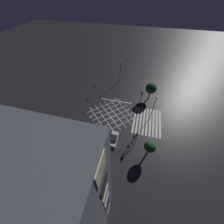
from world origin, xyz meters
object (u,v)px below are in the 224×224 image
object	(u,v)px
street_tree_far	(150,147)
traffic_light_nw_main	(73,122)
street_lamp_east	(120,68)
traffic_light_se_main	(141,94)
traffic_light_ne_cross	(95,87)
waiting_car	(114,139)
traffic_light_se_cross	(142,96)
traffic_light_sw_cross	(136,137)
street_lamp_far	(155,103)
traffic_light_nw_cross	(79,123)
street_lamp_west	(92,127)
street_tree_near	(151,88)
traffic_light_sw_main	(134,138)

from	to	relation	value
street_tree_far	traffic_light_nw_main	bearing A→B (deg)	82.68
street_lamp_east	traffic_light_se_main	bearing A→B (deg)	-136.13
traffic_light_ne_cross	waiting_car	world-z (taller)	traffic_light_ne_cross
traffic_light_se_main	traffic_light_se_cross	xyz separation A→B (m)	(0.09, -0.23, -0.61)
traffic_light_sw_cross	street_lamp_far	bearing A→B (deg)	-110.01
traffic_light_nw_cross	street_lamp_west	xyz separation A→B (m)	(-2.31, -4.72, 2.92)
traffic_light_nw_main	street_tree_near	bearing A→B (deg)	-46.09
traffic_light_sw_main	traffic_light_se_cross	distance (m)	16.22
traffic_light_se_main	street_lamp_far	xyz separation A→B (m)	(-7.18, -3.39, 3.38)
traffic_light_nw_cross	traffic_light_ne_cross	world-z (taller)	traffic_light_nw_cross
street_lamp_west	street_tree_near	size ratio (longest dim) A/B	1.61
traffic_light_nw_main	street_tree_far	distance (m)	19.17
traffic_light_sw_main	traffic_light_sw_cross	bearing A→B (deg)	-75.59
traffic_light_sw_main	waiting_car	size ratio (longest dim) A/B	0.86
traffic_light_nw_cross	traffic_light_sw_main	bearing A→B (deg)	-1.91
street_lamp_west	waiting_car	world-z (taller)	street_lamp_west
street_tree_near	street_tree_far	size ratio (longest dim) A/B	1.16
traffic_light_se_main	traffic_light_sw_cross	size ratio (longest dim) A/B	0.93
traffic_light_sw_main	traffic_light_nw_cross	world-z (taller)	traffic_light_nw_cross
traffic_light_nw_main	street_tree_near	xyz separation A→B (m)	(17.69, -18.37, 1.12)
traffic_light_sw_cross	street_tree_far	world-z (taller)	street_tree_far
traffic_light_sw_cross	street_lamp_far	distance (m)	9.90
traffic_light_se_cross	street_lamp_west	world-z (taller)	street_lamp_west
street_tree_near	traffic_light_se_cross	bearing A→B (deg)	127.82
traffic_light_sw_main	waiting_car	distance (m)	5.16
street_lamp_east	street_tree_far	xyz separation A→B (m)	(-27.36, -12.06, -1.97)
traffic_light_nw_cross	traffic_light_ne_cross	size ratio (longest dim) A/B	1.30
traffic_light_ne_cross	street_lamp_east	world-z (taller)	street_lamp_east
traffic_light_sw_cross	street_lamp_east	bearing A→B (deg)	-70.32
traffic_light_ne_cross	street_tree_near	distance (m)	18.46
street_lamp_far	street_lamp_east	bearing A→B (deg)	36.74
waiting_car	traffic_light_se_main	bearing A→B (deg)	-17.14
traffic_light_se_main	street_tree_far	world-z (taller)	street_tree_far
street_lamp_far	traffic_light_nw_cross	bearing A→B (deg)	115.82
street_lamp_east	traffic_light_sw_main	bearing A→B (deg)	-161.40
traffic_light_ne_cross	street_lamp_east	bearing A→B (deg)	52.65
traffic_light_nw_cross	traffic_light_sw_cross	world-z (taller)	traffic_light_nw_cross
traffic_light_nw_cross	traffic_light_se_cross	size ratio (longest dim) A/B	1.41
waiting_car	traffic_light_ne_cross	bearing A→B (deg)	32.81
street_lamp_east	traffic_light_nw_main	bearing A→B (deg)	164.44
street_tree_near	waiting_car	bearing A→B (deg)	157.27
traffic_light_nw_cross	street_lamp_far	xyz separation A→B (m)	(8.48, -17.52, 2.98)
traffic_light_nw_main	traffic_light_ne_cross	distance (m)	15.94
waiting_car	traffic_light_sw_main	bearing A→B (deg)	-87.60
street_tree_near	street_tree_far	world-z (taller)	street_tree_near
waiting_car	street_lamp_west	bearing A→B (deg)	110.65
traffic_light_ne_cross	traffic_light_se_cross	distance (m)	15.91
traffic_light_sw_main	traffic_light_se_main	xyz separation A→B (m)	(16.12, -0.31, 0.28)
traffic_light_ne_cross	street_tree_near	xyz separation A→B (m)	(1.76, -18.29, 1.74)
traffic_light_ne_cross	street_lamp_east	size ratio (longest dim) A/B	0.41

